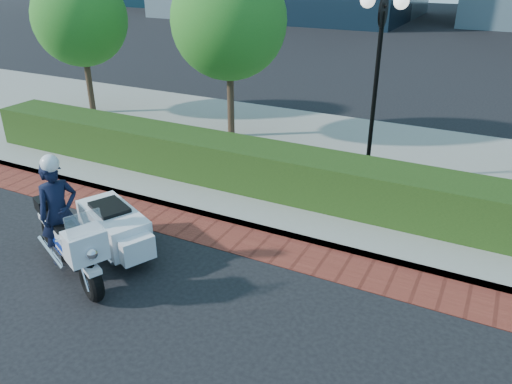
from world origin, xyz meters
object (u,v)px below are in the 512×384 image
at_px(lamppost, 378,61).
at_px(tree_a, 80,19).
at_px(tree_b, 229,21).
at_px(police_motorcycle, 86,227).

bearing_deg(lamppost, tree_a, 172.59).
distance_m(tree_b, police_motorcycle, 7.50).
height_order(lamppost, tree_b, tree_b).
height_order(tree_b, police_motorcycle, tree_b).
height_order(tree_a, police_motorcycle, tree_a).
height_order(lamppost, police_motorcycle, lamppost).
bearing_deg(tree_a, tree_b, 0.00).
distance_m(lamppost, tree_a, 10.09).
xyz_separation_m(tree_b, police_motorcycle, (1.02, -6.92, -2.70)).
bearing_deg(tree_a, lamppost, -7.41).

